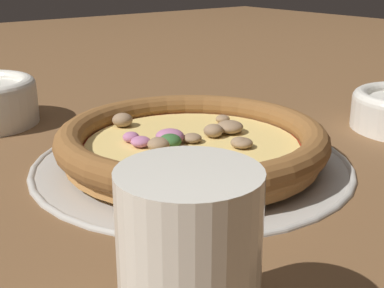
% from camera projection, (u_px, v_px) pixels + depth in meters
% --- Properties ---
extents(ground_plane, '(3.00, 3.00, 0.00)m').
position_uv_depth(ground_plane, '(192.00, 164.00, 0.57)').
color(ground_plane, brown).
extents(pizza_tray, '(0.34, 0.34, 0.01)m').
position_uv_depth(pizza_tray, '(192.00, 162.00, 0.57)').
color(pizza_tray, '#B7B2A8').
rests_on(pizza_tray, ground_plane).
extents(pizza, '(0.29, 0.29, 0.04)m').
position_uv_depth(pizza, '(192.00, 142.00, 0.56)').
color(pizza, '#BC7F42').
rests_on(pizza, pizza_tray).
extents(drinking_cup, '(0.08, 0.08, 0.10)m').
position_uv_depth(drinking_cup, '(189.00, 260.00, 0.29)').
color(drinking_cup, silver).
rests_on(drinking_cup, ground_plane).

